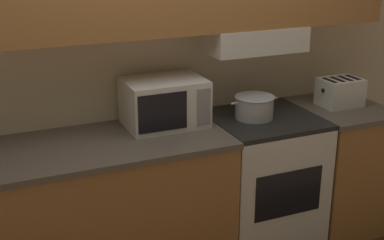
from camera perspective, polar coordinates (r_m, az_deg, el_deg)
The scene contains 8 objects.
ground_plane at distance 3.91m, azimuth -4.21°, elevation -12.08°, with size 16.00×16.00×0.00m, color #3D2D23.
wall_back at distance 3.33m, azimuth -4.19°, elevation 9.74°, with size 5.52×0.38×2.55m.
lower_counter_main at distance 3.27m, azimuth -12.82°, elevation -10.18°, with size 1.90×0.70×0.90m.
lower_counter_right_stub at distance 4.00m, azimuth 15.11°, elevation -4.65°, with size 0.55×0.70×0.90m.
stove_range at distance 3.68m, azimuth 7.38°, elevation -6.32°, with size 0.68×0.67×0.90m.
cooking_pot at distance 3.46m, azimuth 6.67°, elevation 1.46°, with size 0.34×0.26×0.15m.
microwave at distance 3.30m, azimuth -2.98°, elevation 1.90°, with size 0.49×0.37×0.29m.
toaster at distance 3.83m, azimuth 15.51°, elevation 2.90°, with size 0.29×0.21×0.19m.
Camera 1 is at (-1.07, -3.16, 2.04)m, focal length 50.00 mm.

